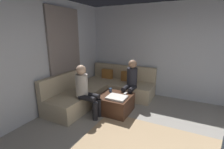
{
  "coord_description": "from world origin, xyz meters",
  "views": [
    {
      "loc": [
        0.13,
        -1.9,
        1.9
      ],
      "look_at": [
        -1.63,
        1.63,
        0.85
      ],
      "focal_mm": 25.52,
      "sensor_mm": 36.0,
      "label": 1
    }
  ],
  "objects_px": {
    "ottoman": "(115,104)",
    "person_on_couch_back": "(131,81)",
    "person_on_couch_side": "(85,89)",
    "sectional_couch": "(102,90)",
    "game_remote": "(125,93)",
    "coffee_mug": "(110,90)"
  },
  "relations": [
    {
      "from": "ottoman",
      "to": "person_on_couch_back",
      "type": "height_order",
      "value": "person_on_couch_back"
    },
    {
      "from": "ottoman",
      "to": "person_on_couch_side",
      "type": "xyz_separation_m",
      "value": [
        -0.53,
        -0.46,
        0.45
      ]
    },
    {
      "from": "ottoman",
      "to": "person_on_couch_back",
      "type": "bearing_deg",
      "value": 73.72
    },
    {
      "from": "sectional_couch",
      "to": "person_on_couch_side",
      "type": "xyz_separation_m",
      "value": [
        0.15,
        -1.0,
        0.38
      ]
    },
    {
      "from": "ottoman",
      "to": "person_on_couch_back",
      "type": "xyz_separation_m",
      "value": [
        0.17,
        0.6,
        0.45
      ]
    },
    {
      "from": "ottoman",
      "to": "game_remote",
      "type": "bearing_deg",
      "value": 50.71
    },
    {
      "from": "sectional_couch",
      "to": "person_on_couch_side",
      "type": "bearing_deg",
      "value": -81.6
    },
    {
      "from": "sectional_couch",
      "to": "ottoman",
      "type": "distance_m",
      "value": 0.87
    },
    {
      "from": "person_on_couch_back",
      "to": "person_on_couch_side",
      "type": "relative_size",
      "value": 1.0
    },
    {
      "from": "sectional_couch",
      "to": "person_on_couch_side",
      "type": "distance_m",
      "value": 1.08
    },
    {
      "from": "coffee_mug",
      "to": "person_on_couch_side",
      "type": "height_order",
      "value": "person_on_couch_side"
    },
    {
      "from": "coffee_mug",
      "to": "ottoman",
      "type": "bearing_deg",
      "value": -39.29
    },
    {
      "from": "game_remote",
      "to": "ottoman",
      "type": "bearing_deg",
      "value": -129.29
    },
    {
      "from": "person_on_couch_back",
      "to": "game_remote",
      "type": "bearing_deg",
      "value": 90.77
    },
    {
      "from": "ottoman",
      "to": "game_remote",
      "type": "distance_m",
      "value": 0.36
    },
    {
      "from": "game_remote",
      "to": "person_on_couch_side",
      "type": "relative_size",
      "value": 0.12
    },
    {
      "from": "game_remote",
      "to": "person_on_couch_back",
      "type": "xyz_separation_m",
      "value": [
        -0.01,
        0.38,
        0.23
      ]
    },
    {
      "from": "coffee_mug",
      "to": "game_remote",
      "type": "height_order",
      "value": "coffee_mug"
    },
    {
      "from": "sectional_couch",
      "to": "coffee_mug",
      "type": "xyz_separation_m",
      "value": [
        0.46,
        -0.36,
        0.19
      ]
    },
    {
      "from": "ottoman",
      "to": "coffee_mug",
      "type": "distance_m",
      "value": 0.38
    },
    {
      "from": "person_on_couch_back",
      "to": "coffee_mug",
      "type": "bearing_deg",
      "value": 46.71
    },
    {
      "from": "sectional_couch",
      "to": "person_on_couch_back",
      "type": "distance_m",
      "value": 0.94
    }
  ]
}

